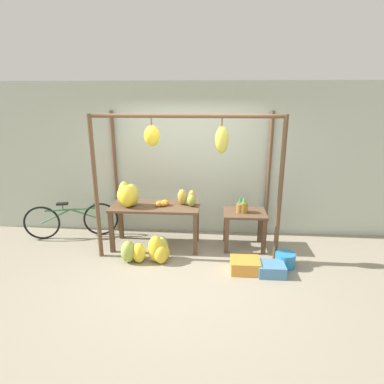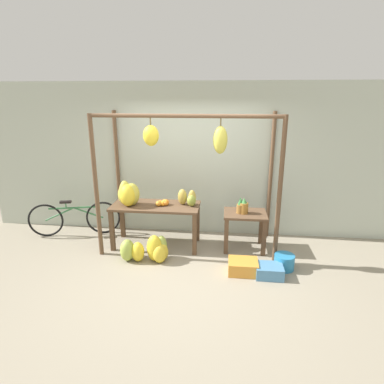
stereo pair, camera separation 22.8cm
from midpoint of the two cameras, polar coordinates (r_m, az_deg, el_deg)
ground_plane at (r=4.95m, az=-0.51°, el=-14.24°), size 20.00×20.00×0.00m
shop_wall_back at (r=5.96m, az=1.25°, el=5.63°), size 8.00×0.08×2.80m
stall_awning at (r=5.08m, az=0.47°, el=5.69°), size 2.91×1.20×2.30m
display_table_main at (r=5.56m, az=-5.29°, el=-3.45°), size 1.50×0.66×0.75m
display_table_side at (r=5.57m, az=10.53°, el=-5.19°), size 0.72×0.56×0.65m
banana_pile_on_table at (r=5.51m, az=-10.16°, el=-0.47°), size 0.46×0.42×0.43m
orange_pile at (r=5.47m, az=-4.01°, el=-1.95°), size 0.22×0.20×0.09m
pineapple_cluster at (r=5.45m, az=10.14°, el=-2.59°), size 0.19×0.15×0.28m
banana_pile_ground_left at (r=5.27m, az=-9.43°, el=-10.29°), size 0.44×0.29×0.36m
banana_pile_ground_right at (r=5.22m, az=-4.72°, el=-10.22°), size 0.39×0.39×0.44m
fruit_crate_white at (r=5.00m, az=10.38°, el=-12.93°), size 0.44×0.35×0.19m
blue_bucket at (r=5.23m, az=17.29°, el=-11.79°), size 0.31×0.31×0.23m
parked_bicycle at (r=6.41m, az=-19.20°, el=-4.42°), size 1.64×0.44×0.68m
papaya_pile at (r=5.44m, az=0.48°, el=-1.13°), size 0.36×0.28×0.27m
fruit_crate_purple at (r=4.99m, az=14.88°, el=-13.42°), size 0.39×0.32×0.18m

